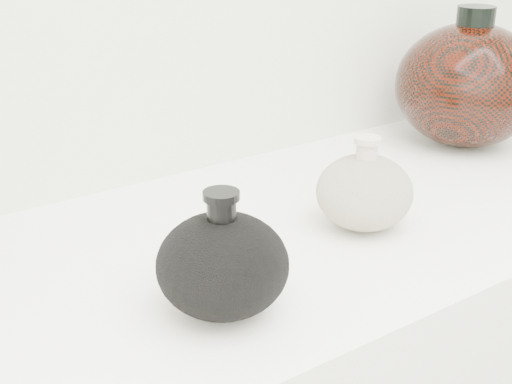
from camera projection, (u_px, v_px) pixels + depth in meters
black_gourd_vase at (223, 264)px, 0.71m from camera, size 0.18×0.18×0.13m
cream_gourd_vase at (364, 191)px, 0.90m from camera, size 0.13×0.13×0.12m
right_round_pot at (468, 84)px, 1.19m from camera, size 0.31×0.31×0.23m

